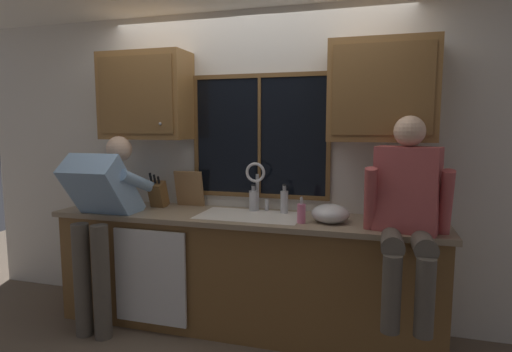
{
  "coord_description": "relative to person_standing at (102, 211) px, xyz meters",
  "views": [
    {
      "loc": [
        1.0,
        -3.34,
        1.62
      ],
      "look_at": [
        0.12,
        -0.3,
        1.23
      ],
      "focal_mm": 29.27,
      "sensor_mm": 36.0,
      "label": 1
    }
  ],
  "objects": [
    {
      "name": "back_wall",
      "position": [
        1.05,
        0.66,
        0.33
      ],
      "size": [
        5.38,
        0.12,
        2.55
      ],
      "primitive_type": "cube",
      "color": "silver",
      "rests_on": "floor"
    },
    {
      "name": "window_glass",
      "position": [
        1.12,
        0.59,
        0.58
      ],
      "size": [
        1.1,
        0.02,
        0.95
      ],
      "primitive_type": "cube",
      "color": "black"
    },
    {
      "name": "window_frame_top",
      "position": [
        1.12,
        0.58,
        1.07
      ],
      "size": [
        1.17,
        0.02,
        0.04
      ],
      "primitive_type": "cube",
      "color": "brown"
    },
    {
      "name": "window_frame_bottom",
      "position": [
        1.12,
        0.58,
        0.08
      ],
      "size": [
        1.17,
        0.02,
        0.04
      ],
      "primitive_type": "cube",
      "color": "brown"
    },
    {
      "name": "window_frame_left",
      "position": [
        0.55,
        0.58,
        0.58
      ],
      "size": [
        0.03,
        0.02,
        0.95
      ],
      "primitive_type": "cube",
      "color": "brown"
    },
    {
      "name": "window_frame_right",
      "position": [
        1.68,
        0.58,
        0.58
      ],
      "size": [
        0.03,
        0.02,
        0.95
      ],
      "primitive_type": "cube",
      "color": "brown"
    },
    {
      "name": "window_mullion_center",
      "position": [
        1.12,
        0.58,
        0.58
      ],
      "size": [
        0.02,
        0.02,
        0.95
      ],
      "primitive_type": "cube",
      "color": "brown"
    },
    {
      "name": "lower_cabinet_run",
      "position": [
        1.05,
        0.31,
        -0.51
      ],
      "size": [
        2.98,
        0.58,
        0.88
      ],
      "primitive_type": "cube",
      "color": "brown",
      "rests_on": "floor"
    },
    {
      "name": "countertop",
      "position": [
        1.05,
        0.29,
        -0.05
      ],
      "size": [
        3.04,
        0.62,
        0.04
      ],
      "primitive_type": "cube",
      "color": "gray",
      "rests_on": "lower_cabinet_run"
    },
    {
      "name": "dishwasher_front",
      "position": [
        0.41,
        -0.01,
        -0.49
      ],
      "size": [
        0.6,
        0.02,
        0.74
      ],
      "primitive_type": "cube",
      "color": "white"
    },
    {
      "name": "upper_cabinet_left",
      "position": [
        0.16,
        0.43,
        0.91
      ],
      "size": [
        0.75,
        0.36,
        0.72
      ],
      "color": "olive"
    },
    {
      "name": "upper_cabinet_right",
      "position": [
        2.07,
        0.43,
        0.91
      ],
      "size": [
        0.75,
        0.36,
        0.72
      ],
      "color": "olive"
    },
    {
      "name": "sink",
      "position": [
        1.12,
        0.3,
        -0.13
      ],
      "size": [
        0.8,
        0.46,
        0.21
      ],
      "color": "white",
      "rests_on": "lower_cabinet_run"
    },
    {
      "name": "faucet",
      "position": [
        1.12,
        0.48,
        0.22
      ],
      "size": [
        0.18,
        0.09,
        0.4
      ],
      "color": "silver",
      "rests_on": "countertop"
    },
    {
      "name": "person_standing",
      "position": [
        0.0,
        0.0,
        0.0
      ],
      "size": [
        0.53,
        0.7,
        1.53
      ],
      "color": "#595147",
      "rests_on": "floor"
    },
    {
      "name": "person_sitting_on_counter",
      "position": [
        2.25,
        0.03,
        0.15
      ],
      "size": [
        0.54,
        0.64,
        1.26
      ],
      "color": "#595147",
      "rests_on": "countertop"
    },
    {
      "name": "knife_block",
      "position": [
        0.27,
        0.4,
        0.08
      ],
      "size": [
        0.12,
        0.18,
        0.32
      ],
      "color": "brown",
      "rests_on": "countertop"
    },
    {
      "name": "cutting_board",
      "position": [
        0.5,
        0.52,
        0.12
      ],
      "size": [
        0.25,
        0.08,
        0.31
      ],
      "primitive_type": "cube",
      "rotation": [
        0.21,
        0.0,
        0.0
      ],
      "color": "#997047",
      "rests_on": "countertop"
    },
    {
      "name": "mixing_bowl",
      "position": [
        1.74,
        0.25,
        0.03
      ],
      "size": [
        0.27,
        0.27,
        0.14
      ],
      "primitive_type": "ellipsoid",
      "color": "silver",
      "rests_on": "countertop"
    },
    {
      "name": "soap_dispenser",
      "position": [
        1.55,
        0.16,
        0.04
      ],
      "size": [
        0.06,
        0.07,
        0.19
      ],
      "color": "pink",
      "rests_on": "countertop"
    },
    {
      "name": "bottle_green_glass",
      "position": [
        1.09,
        0.48,
        0.06
      ],
      "size": [
        0.07,
        0.07,
        0.22
      ],
      "color": "#B7B7BC",
      "rests_on": "countertop"
    },
    {
      "name": "bottle_tall_clear",
      "position": [
        1.36,
        0.46,
        0.07
      ],
      "size": [
        0.06,
        0.06,
        0.23
      ],
      "color": "#B7B7BC",
      "rests_on": "countertop"
    }
  ]
}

